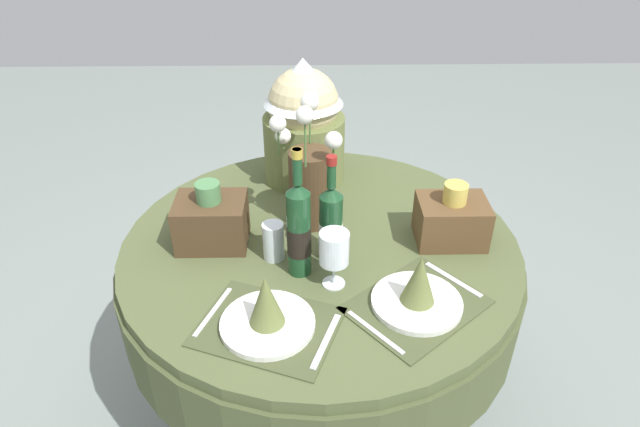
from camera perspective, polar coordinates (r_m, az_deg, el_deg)
The scene contains 12 objects.
ground at distance 2.24m, azimuth 0.02°, elevation -18.56°, with size 8.00×8.00×0.00m, color gray.
dining_table at distance 1.81m, azimuth 0.02°, elevation -6.77°, with size 1.24×1.24×0.75m.
place_setting_left at distance 1.40m, azimuth -5.46°, elevation -10.16°, with size 0.41×0.36×0.16m.
place_setting_right at distance 1.48m, azimuth 10.01°, elevation -7.94°, with size 0.43×0.42×0.16m.
flower_vase at distance 1.72m, azimuth -1.09°, elevation 3.51°, with size 0.21×0.20×0.43m.
wine_bottle_left at distance 1.58m, azimuth 1.12°, elevation -0.93°, with size 0.07×0.07×0.33m.
wine_bottle_right at distance 1.51m, azimuth -2.18°, elevation -1.60°, with size 0.07×0.07×0.39m.
wine_glass_right at distance 1.48m, azimuth 1.46°, elevation -3.68°, with size 0.08×0.08×0.17m.
tumbler_near_right at distance 1.62m, azimuth -4.79°, elevation -2.85°, with size 0.06×0.06×0.12m, color silver.
gift_tub_back_centre at distance 1.95m, azimuth -1.68°, elevation 9.80°, with size 0.29×0.29×0.44m.
woven_basket_side_left at distance 1.69m, azimuth -11.07°, elevation -0.71°, with size 0.21×0.16×0.21m.
woven_basket_side_right at distance 1.73m, azimuth 13.30°, elevation -0.52°, with size 0.21×0.16×0.19m.
Camera 1 is at (-0.03, -1.39, 1.75)m, focal length 31.20 mm.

